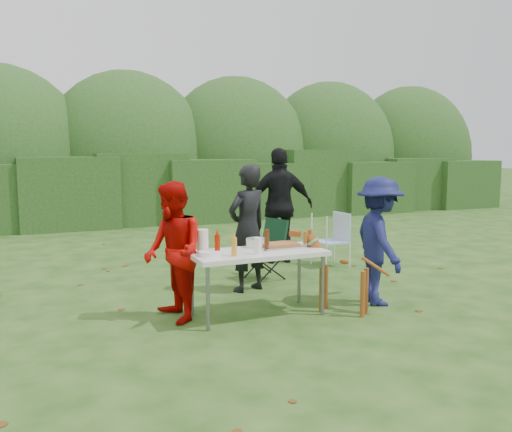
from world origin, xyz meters
name	(u,v)px	position (x,y,z in m)	size (l,w,h in m)	color
ground	(284,310)	(0.00, 0.00, 0.00)	(80.00, 80.00, 0.00)	#1E4211
hedge_row	(141,190)	(0.00, 8.00, 0.85)	(22.00, 1.40, 1.70)	#23471C
shrub_backdrop	(128,159)	(0.00, 9.60, 1.60)	(20.00, 2.60, 3.20)	#3D6628
folding_table	(257,256)	(-0.36, -0.05, 0.69)	(1.50, 0.70, 0.74)	silver
person_cook	(248,228)	(-0.04, 1.00, 0.84)	(0.61, 0.40, 1.67)	black
person_red_jacket	(173,252)	(-1.27, 0.15, 0.77)	(0.74, 0.58, 1.53)	#B20602
person_black_puffy	(280,206)	(1.16, 2.46, 0.94)	(1.11, 0.46, 1.89)	black
child	(379,241)	(1.17, -0.20, 0.77)	(1.00, 0.57, 1.55)	#14184B
dog	(344,274)	(0.60, -0.34, 0.45)	(0.95, 0.38, 0.90)	brown
camping_chair	(265,249)	(0.43, 1.49, 0.44)	(0.55, 0.55, 0.87)	#10331D
lawn_chair	(330,239)	(1.77, 1.88, 0.43)	(0.51, 0.51, 0.86)	#4474BF
food_tray	(280,247)	(-0.04, 0.03, 0.75)	(0.45, 0.30, 0.02)	#B7B7BA
focaccia_bread	(280,244)	(-0.04, 0.03, 0.78)	(0.40, 0.26, 0.04)	#A35D31
mustard_bottle	(234,247)	(-0.70, -0.21, 0.84)	(0.06, 0.06, 0.20)	gold
ketchup_bottle	(217,245)	(-0.84, -0.09, 0.85)	(0.06, 0.06, 0.22)	#9C1904
beer_bottle	(267,240)	(-0.25, -0.06, 0.86)	(0.06, 0.06, 0.24)	#47230F
paper_towel_roll	(203,241)	(-0.95, 0.09, 0.87)	(0.12, 0.12, 0.26)	white
cup_stack	(258,246)	(-0.42, -0.20, 0.83)	(0.08, 0.08, 0.18)	white
pasta_bowl	(257,243)	(-0.26, 0.18, 0.79)	(0.26, 0.26, 0.10)	silver
plate_stack	(210,254)	(-0.94, -0.09, 0.77)	(0.24, 0.24, 0.05)	white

